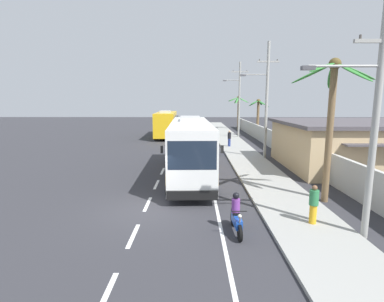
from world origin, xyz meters
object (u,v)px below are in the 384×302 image
coach_bus_foreground (190,146)px  coach_bus_far_lane (166,123)px  pedestrian_near_kerb (229,138)px  palm_second (332,105)px  palm_third (238,105)px  roadside_building (368,145)px  palm_nearest (258,111)px  motorcycle_trailing (236,216)px  utility_pole_mid (266,99)px  motorcycle_beside_bus (216,147)px  pedestrian_midwalk (314,204)px  utility_pole_nearest (373,116)px  utility_pole_far (239,98)px

coach_bus_foreground → coach_bus_far_lane: 22.21m
pedestrian_near_kerb → palm_second: bearing=46.8°
palm_third → roadside_building: bearing=-79.9°
pedestrian_near_kerb → palm_nearest: palm_nearest is taller
motorcycle_trailing → pedestrian_near_kerb: (2.17, 20.98, 0.40)m
utility_pole_mid → coach_bus_far_lane: bearing=121.9°
motorcycle_beside_bus → palm_second: bearing=-71.4°
roadside_building → palm_second: bearing=-130.0°
coach_bus_foreground → pedestrian_midwalk: bearing=-58.4°
coach_bus_foreground → palm_third: 33.74m
motorcycle_beside_bus → pedestrian_midwalk: (2.72, -16.46, 0.29)m
utility_pole_mid → palm_second: utility_pole_mid is taller
motorcycle_trailing → palm_nearest: palm_nearest is taller
pedestrian_near_kerb → roadside_building: bearing=81.2°
palm_nearest → palm_second: size_ratio=0.76×
coach_bus_foreground → pedestrian_midwalk: 9.61m
coach_bus_far_lane → pedestrian_midwalk: size_ratio=6.93×
motorcycle_beside_bus → pedestrian_near_kerb: pedestrian_near_kerb is taller
coach_bus_foreground → coach_bus_far_lane: size_ratio=1.10×
utility_pole_nearest → palm_nearest: size_ratio=1.59×
coach_bus_foreground → palm_nearest: bearing=67.3°
utility_pole_mid → roadside_building: utility_pole_mid is taller
utility_pole_nearest → utility_pole_mid: 15.03m
motorcycle_trailing → roadside_building: (11.39, 11.26, 1.13)m
palm_third → palm_second: bearing=-91.7°
pedestrian_near_kerb → utility_pole_nearest: (2.39, -21.39, 3.43)m
coach_bus_foreground → motorcycle_beside_bus: size_ratio=6.14×
utility_pole_mid → palm_third: (1.62, 26.81, -0.88)m
utility_pole_mid → utility_pole_far: (-0.06, 15.01, 0.20)m
coach_bus_far_lane → utility_pole_nearest: utility_pole_nearest is taller
utility_pole_mid → coach_bus_foreground: bearing=-136.6°
motorcycle_trailing → utility_pole_mid: utility_pole_mid is taller
roadside_building → utility_pole_far: bearing=111.0°
coach_bus_foreground → roadside_building: 13.51m
motorcycle_trailing → utility_pole_far: size_ratio=0.19×
pedestrian_midwalk → palm_second: palm_second is taller
motorcycle_trailing → palm_third: size_ratio=0.34×
motorcycle_beside_bus → palm_second: 14.77m
pedestrian_near_kerb → utility_pole_far: 9.91m
palm_nearest → palm_second: 26.81m
coach_bus_foreground → utility_pole_nearest: utility_pole_nearest is taller
utility_pole_far → palm_second: size_ratio=1.45×
motorcycle_trailing → coach_bus_far_lane: bearing=100.2°
coach_bus_foreground → palm_second: 8.95m
motorcycle_beside_bus → utility_pole_far: size_ratio=0.19×
utility_pole_nearest → palm_second: 4.01m
coach_bus_foreground → utility_pole_mid: 9.18m
palm_third → utility_pole_nearest: bearing=-92.0°
utility_pole_far → motorcycle_trailing: bearing=-98.4°
motorcycle_trailing → utility_pole_far: 30.31m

